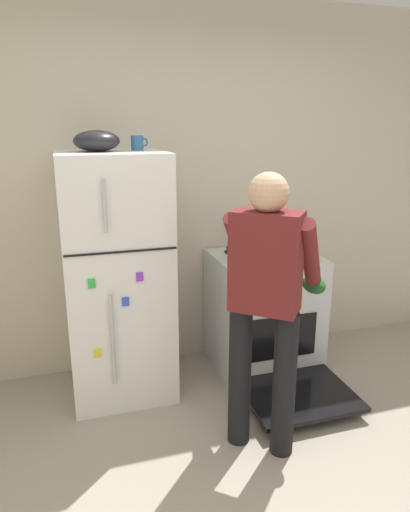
# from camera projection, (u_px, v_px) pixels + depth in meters

# --- Properties ---
(kitchen_wall_back) EXTENTS (6.00, 0.10, 2.70)m
(kitchen_wall_back) POSITION_uv_depth(u_px,v_px,m) (179.00, 190.00, 3.50)
(kitchen_wall_back) COLOR beige
(kitchen_wall_back) RESTS_ON ground
(refrigerator) EXTENTS (0.68, 0.72, 1.66)m
(refrigerator) POSITION_uv_depth(u_px,v_px,m) (117.00, 277.00, 3.14)
(refrigerator) COLOR white
(refrigerator) RESTS_ON ground
(stove_range) EXTENTS (0.76, 1.21, 0.90)m
(stove_range) POSITION_uv_depth(u_px,v_px,m) (264.00, 313.00, 3.54)
(stove_range) COLOR silver
(stove_range) RESTS_ON ground
(person_cook) EXTENTS (0.65, 0.68, 1.60)m
(person_cook) POSITION_uv_depth(u_px,v_px,m) (266.00, 292.00, 2.51)
(person_cook) COLOR black
(person_cook) RESTS_ON ground
(red_pot) EXTENTS (0.33, 0.23, 0.10)m
(red_pot) POSITION_uv_depth(u_px,v_px,m) (248.00, 251.00, 3.33)
(red_pot) COLOR #236638
(red_pot) RESTS_ON stove_range
(coffee_mug) EXTENTS (0.11, 0.08, 0.10)m
(coffee_mug) POSITION_uv_depth(u_px,v_px,m) (138.00, 143.00, 3.00)
(coffee_mug) COLOR #2D6093
(coffee_mug) RESTS_ON refrigerator
(mixing_bowl) EXTENTS (0.29, 0.29, 0.13)m
(mixing_bowl) POSITION_uv_depth(u_px,v_px,m) (97.00, 141.00, 2.87)
(mixing_bowl) COLOR black
(mixing_bowl) RESTS_ON refrigerator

